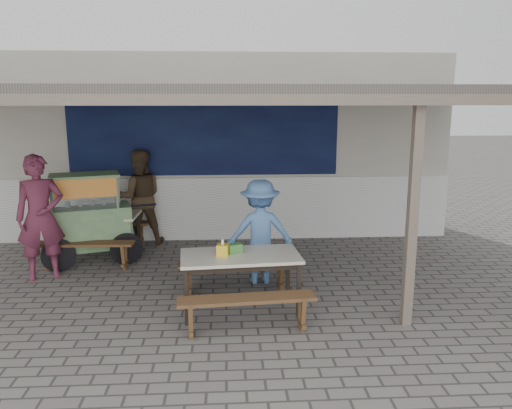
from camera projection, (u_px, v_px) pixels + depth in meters
The scene contains 17 objects.
ground at pixel (213, 298), 6.78m from camera, with size 60.00×60.00×0.00m, color #65615C.
back_wall at pixel (216, 147), 9.92m from camera, with size 9.00×1.28×3.50m.
warung_roof at pixel (212, 95), 7.09m from camera, with size 9.00×4.21×2.81m.
table_left at pixel (96, 219), 8.42m from camera, with size 1.42×0.79×0.75m.
bench_left_street at pixel (86, 249), 7.85m from camera, with size 1.50×0.32×0.45m.
bench_left_wall at pixel (108, 228), 9.13m from camera, with size 1.50×0.32×0.45m.
table_right at pixel (240, 260), 6.25m from camera, with size 1.54×0.89×0.75m.
bench_right_street at pixel (247, 306), 5.69m from camera, with size 1.60×0.41×0.45m.
bench_right_wall at pixel (235, 268), 6.96m from camera, with size 1.60×0.41×0.45m.
vendor_cart at pixel (89, 215), 8.16m from camera, with size 1.74×1.09×1.48m.
patron_street_side at pixel (40, 217), 7.41m from camera, with size 0.68×0.45×1.88m, color #64263C.
patron_wall_side at pixel (140, 197), 9.20m from camera, with size 0.86×0.67×1.76m, color #4F3C28.
patron_right_table at pixel (260, 232), 7.26m from camera, with size 0.99×0.57×1.53m, color #537FBA.
tissue_box at pixel (223, 250), 6.20m from camera, with size 0.14×0.14×0.14m, color gold.
donation_box at pixel (235, 248), 6.29m from camera, with size 0.18×0.12×0.12m, color #3D7C37.
condiment_jar at pixel (117, 209), 8.63m from camera, with size 0.07×0.07×0.08m, color silver.
condiment_bowl at pixel (79, 212), 8.44m from camera, with size 0.22×0.22×0.05m, color white.
Camera 1 is at (0.21, -6.39, 2.65)m, focal length 35.00 mm.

